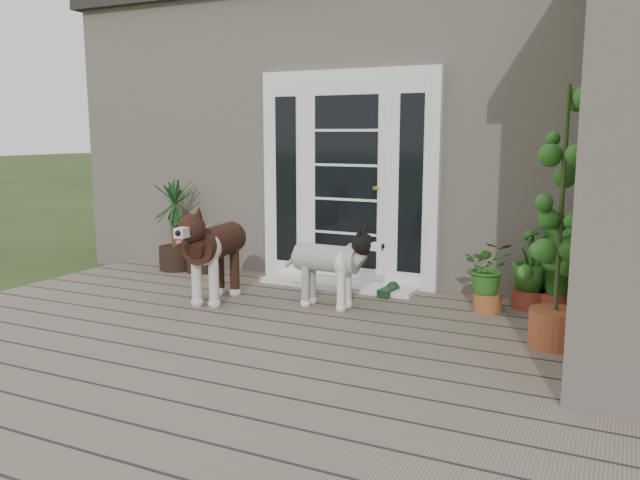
% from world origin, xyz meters
% --- Properties ---
extents(deck, '(6.20, 4.60, 0.12)m').
position_xyz_m(deck, '(0.00, 0.40, 0.06)').
color(deck, '#6B5B4C').
rests_on(deck, ground).
extents(house_main, '(7.40, 4.00, 3.10)m').
position_xyz_m(house_main, '(0.00, 4.65, 1.55)').
color(house_main, '#665E54').
rests_on(house_main, ground).
extents(roof_main, '(7.60, 4.20, 0.20)m').
position_xyz_m(roof_main, '(0.00, 4.65, 3.20)').
color(roof_main, '#2D2826').
rests_on(roof_main, house_main).
extents(door_unit, '(1.90, 0.14, 2.15)m').
position_xyz_m(door_unit, '(-0.20, 2.60, 1.19)').
color(door_unit, white).
rests_on(door_unit, deck).
extents(door_step, '(1.60, 0.40, 0.05)m').
position_xyz_m(door_step, '(-0.20, 2.40, 0.14)').
color(door_step, white).
rests_on(door_step, deck).
extents(brindle_dog, '(0.53, 1.00, 0.79)m').
position_xyz_m(brindle_dog, '(-0.99, 1.40, 0.52)').
color(brindle_dog, '#3A1F15').
rests_on(brindle_dog, deck).
extents(white_dog, '(0.77, 0.34, 0.64)m').
position_xyz_m(white_dog, '(0.02, 1.65, 0.44)').
color(white_dog, silver).
rests_on(white_dog, deck).
extents(spider_plant, '(0.62, 0.62, 0.65)m').
position_xyz_m(spider_plant, '(-1.87, 2.40, 0.45)').
color(spider_plant, '#749058').
rests_on(spider_plant, deck).
extents(yucca, '(0.86, 0.86, 1.06)m').
position_xyz_m(yucca, '(-2.19, 2.36, 0.65)').
color(yucca, black).
rests_on(yucca, deck).
extents(herb_a, '(0.53, 0.53, 0.54)m').
position_xyz_m(herb_a, '(1.33, 2.12, 0.39)').
color(herb_a, '#265317').
rests_on(herb_a, deck).
extents(herb_b, '(0.52, 0.52, 0.55)m').
position_xyz_m(herb_b, '(1.85, 2.40, 0.40)').
color(herb_b, '#234E16').
rests_on(herb_b, deck).
extents(herb_c, '(0.39, 0.39, 0.60)m').
position_xyz_m(herb_c, '(1.64, 2.40, 0.42)').
color(herb_c, '#1B6020').
rests_on(herb_c, deck).
extents(sapling, '(0.57, 0.57, 1.93)m').
position_xyz_m(sapling, '(1.95, 1.39, 1.08)').
color(sapling, '#17531C').
rests_on(sapling, deck).
extents(clog_left, '(0.22, 0.33, 0.09)m').
position_xyz_m(clog_left, '(-0.05, 2.19, 0.17)').
color(clog_left, '#163717').
rests_on(clog_left, deck).
extents(clog_right, '(0.18, 0.34, 0.10)m').
position_xyz_m(clog_right, '(0.38, 2.27, 0.17)').
color(clog_right, black).
rests_on(clog_right, deck).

